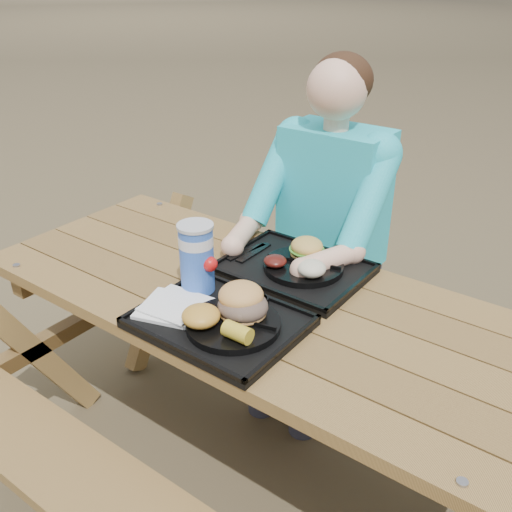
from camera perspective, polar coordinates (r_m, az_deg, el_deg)
The scene contains 18 objects.
ground at distance 2.24m, azimuth -0.00°, elevation -20.42°, with size 60.00×60.00×0.00m, color #999999.
picnic_table at distance 1.98m, azimuth -0.00°, elevation -13.11°, with size 1.80×1.49×0.75m, color #999999, non-canonical shape.
tray_near at distance 1.61m, azimuth -3.70°, elevation -6.67°, with size 0.45×0.35×0.02m, color black.
tray_far at distance 1.87m, azimuth 3.80°, elevation -1.41°, with size 0.45×0.35×0.02m, color black.
plate_near at distance 1.56m, azimuth -2.27°, elevation -6.83°, with size 0.26×0.26×0.02m, color black.
plate_far at distance 1.85m, azimuth 4.77°, elevation -1.01°, with size 0.26×0.26×0.02m, color black.
napkin_stack at distance 1.66m, azimuth -8.52°, elevation -4.97°, with size 0.17×0.17×0.02m, color white.
soda_cup at distance 1.70m, azimuth -5.94°, elevation -0.31°, with size 0.10×0.10×0.21m, color blue.
condiment_bbq at distance 1.68m, azimuth -0.71°, elevation -3.91°, with size 0.05×0.05×0.03m, color black.
condiment_mustard at distance 1.64m, azimuth 0.31°, elevation -4.66°, with size 0.06×0.06×0.03m, color gold.
sandwich at distance 1.55m, azimuth -1.34°, elevation -3.74°, with size 0.13×0.13×0.14m, color #DC984D, non-canonical shape.
mac_cheese at distance 1.54m, azimuth -5.53°, elevation -5.98°, with size 0.10×0.10×0.05m, color gold.
corn_cob at distance 1.47m, azimuth -1.86°, elevation -7.63°, with size 0.08×0.08×0.05m, color gold, non-canonical shape.
cutlery_far at distance 1.94m, azimuth -0.25°, elevation 0.34°, with size 0.03×0.17×0.01m, color black.
burger at distance 1.87m, azimuth 5.13°, elevation 1.37°, with size 0.11×0.11×0.10m, color gold, non-canonical shape.
baked_beans at distance 1.82m, azimuth 1.93°, elevation -0.51°, with size 0.07×0.07×0.03m, color #4E140F.
potato_salad at distance 1.77m, azimuth 5.58°, elevation -1.24°, with size 0.09×0.09×0.05m, color beige.
diner at distance 2.25m, azimuth 7.19°, elevation 0.33°, with size 0.48×0.84×1.28m, color #1A97B6, non-canonical shape.
Camera 1 is at (0.89, -1.21, 1.66)m, focal length 40.00 mm.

